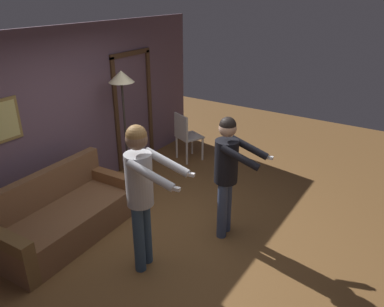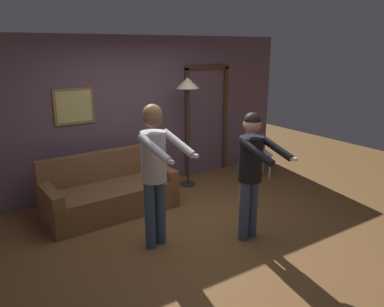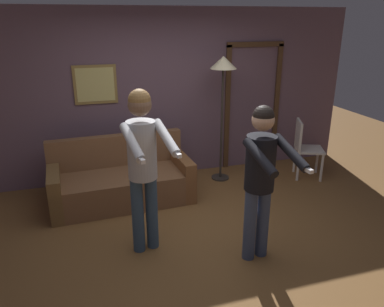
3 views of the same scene
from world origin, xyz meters
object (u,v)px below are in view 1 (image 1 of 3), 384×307
object	(u,v)px
person_standing_left	(141,185)
dining_chair_distant	(186,134)
person_standing_right	(227,167)
couch	(64,218)
torchiere_lamp	(122,87)

from	to	relation	value
person_standing_left	dining_chair_distant	world-z (taller)	person_standing_left
person_standing_right	person_standing_left	bearing A→B (deg)	156.22
couch	person_standing_right	world-z (taller)	person_standing_right
couch	dining_chair_distant	world-z (taller)	dining_chair_distant
couch	person_standing_left	size ratio (longest dim) A/B	1.08
person_standing_left	person_standing_right	xyz separation A→B (m)	(1.09, -0.48, -0.10)
torchiere_lamp	person_standing_right	bearing A→B (deg)	-100.68
torchiere_lamp	person_standing_right	size ratio (longest dim) A/B	1.16
torchiere_lamp	dining_chair_distant	xyz separation A→B (m)	(1.29, -0.31, -1.13)
dining_chair_distant	person_standing_right	bearing A→B (deg)	-133.43
person_standing_left	person_standing_right	world-z (taller)	person_standing_left
person_standing_right	couch	bearing A→B (deg)	124.37
torchiere_lamp	couch	bearing A→B (deg)	-168.63
couch	person_standing_left	world-z (taller)	person_standing_left
torchiere_lamp	person_standing_right	distance (m)	2.22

